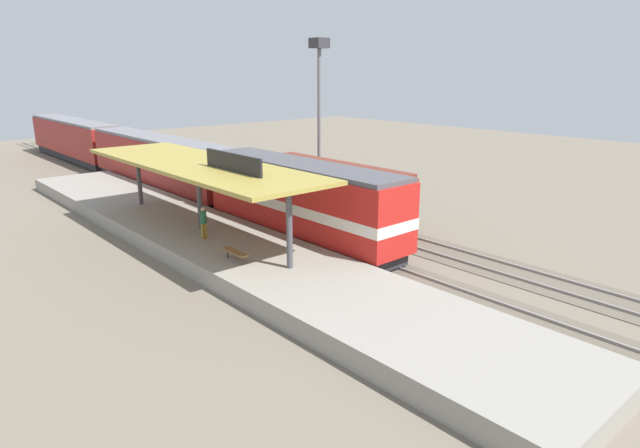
# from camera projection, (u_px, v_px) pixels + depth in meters

# --- Properties ---
(ground_plane) EXTENTS (120.00, 120.00, 0.00)m
(ground_plane) POSITION_uv_depth(u_px,v_px,m) (294.00, 224.00, 34.47)
(ground_plane) COLOR #706656
(track_near) EXTENTS (3.20, 110.00, 0.16)m
(track_near) POSITION_uv_depth(u_px,v_px,m) (269.00, 229.00, 33.19)
(track_near) COLOR #5F5649
(track_near) RESTS_ON ground
(track_far) EXTENTS (3.20, 110.00, 0.16)m
(track_far) POSITION_uv_depth(u_px,v_px,m) (324.00, 216.00, 36.12)
(track_far) COLOR #5F5649
(track_far) RESTS_ON ground
(platform) EXTENTS (6.00, 44.00, 0.90)m
(platform) POSITION_uv_depth(u_px,v_px,m) (202.00, 237.00, 30.16)
(platform) COLOR gray
(platform) RESTS_ON ground
(station_canopy) EXTENTS (5.20, 18.00, 4.70)m
(station_canopy) POSITION_uv_depth(u_px,v_px,m) (198.00, 166.00, 28.97)
(station_canopy) COLOR #47474C
(station_canopy) RESTS_ON platform
(platform_bench) EXTENTS (0.44, 1.70, 0.50)m
(platform_bench) POSITION_uv_depth(u_px,v_px,m) (235.00, 252.00, 24.95)
(platform_bench) COLOR #333338
(platform_bench) RESTS_ON platform
(locomotive) EXTENTS (2.93, 14.43, 4.44)m
(locomotive) POSITION_uv_depth(u_px,v_px,m) (301.00, 201.00, 30.23)
(locomotive) COLOR #28282D
(locomotive) RESTS_ON track_near
(passenger_carriage_front) EXTENTS (2.90, 20.00, 4.24)m
(passenger_carriage_front) POSITION_uv_depth(u_px,v_px,m) (159.00, 163.00, 43.25)
(passenger_carriage_front) COLOR #28282D
(passenger_carriage_front) RESTS_ON track_near
(passenger_carriage_rear) EXTENTS (2.90, 20.00, 4.24)m
(passenger_carriage_rear) POSITION_uv_depth(u_px,v_px,m) (74.00, 139.00, 58.27)
(passenger_carriage_rear) COLOR #28282D
(passenger_carriage_rear) RESTS_ON track_near
(freight_car) EXTENTS (2.80, 12.00, 3.54)m
(freight_car) POSITION_uv_depth(u_px,v_px,m) (332.00, 190.00, 35.03)
(freight_car) COLOR #28282D
(freight_car) RESTS_ON track_far
(light_mast) EXTENTS (1.10, 1.10, 11.70)m
(light_mast) POSITION_uv_depth(u_px,v_px,m) (319.00, 86.00, 38.82)
(light_mast) COLOR slate
(light_mast) RESTS_ON ground
(person_waiting) EXTENTS (0.34, 0.34, 1.71)m
(person_waiting) POSITION_uv_depth(u_px,v_px,m) (204.00, 221.00, 28.20)
(person_waiting) COLOR olive
(person_waiting) RESTS_ON platform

